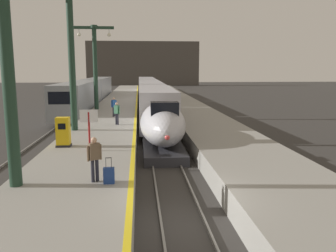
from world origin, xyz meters
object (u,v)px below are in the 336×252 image
(station_column_far, at_px, (95,59))
(ticket_machine_yellow, at_px, (63,133))
(departure_info_board, at_px, (89,122))
(regional_train_adjacent, at_px, (91,92))
(rolling_suitcase, at_px, (109,175))
(station_column_near, at_px, (4,22))
(station_column_mid, at_px, (71,41))
(passenger_mid_platform, at_px, (114,105))
(passenger_near_edge, at_px, (94,156))
(passenger_far_waiting, at_px, (117,112))
(highspeed_train_main, at_px, (150,94))

(station_column_far, distance_m, ticket_machine_yellow, 18.32)
(departure_info_board, bearing_deg, regional_train_adjacent, 97.57)
(rolling_suitcase, distance_m, ticket_machine_yellow, 7.09)
(rolling_suitcase, bearing_deg, station_column_near, 179.10)
(regional_train_adjacent, distance_m, station_column_mid, 25.11)
(passenger_mid_platform, bearing_deg, passenger_near_edge, -88.22)
(regional_train_adjacent, height_order, station_column_near, station_column_near)
(station_column_near, bearing_deg, regional_train_adjacent, 93.49)
(station_column_near, bearing_deg, rolling_suitcase, -0.90)
(ticket_machine_yellow, bearing_deg, station_column_near, -93.15)
(passenger_near_edge, bearing_deg, rolling_suitcase, -26.07)
(passenger_mid_platform, xyz_separation_m, rolling_suitcase, (1.10, -18.44, -0.69))
(station_column_mid, distance_m, passenger_mid_platform, 8.75)
(passenger_near_edge, relative_size, ticket_machine_yellow, 1.06)
(regional_train_adjacent, height_order, station_column_far, station_column_far)
(station_column_far, xyz_separation_m, passenger_mid_platform, (2.22, -5.74, -4.20))
(station_column_far, xyz_separation_m, ticket_machine_yellow, (0.35, -17.77, -4.45))
(passenger_near_edge, distance_m, passenger_far_waiting, 13.48)
(passenger_mid_platform, height_order, ticket_machine_yellow, passenger_mid_platform)
(station_column_near, bearing_deg, ticket_machine_yellow, 86.85)
(highspeed_train_main, relative_size, ticket_machine_yellow, 35.85)
(rolling_suitcase, height_order, departure_info_board, departure_info_board)
(highspeed_train_main, xyz_separation_m, station_column_mid, (-5.90, -21.62, 5.08))
(passenger_near_edge, distance_m, rolling_suitcase, 0.91)
(passenger_far_waiting, distance_m, ticket_machine_yellow, 7.72)
(station_column_near, xyz_separation_m, ticket_machine_yellow, (0.35, 6.36, -4.98))
(station_column_far, xyz_separation_m, rolling_suitcase, (3.32, -24.19, -4.88))
(station_column_far, distance_m, passenger_far_waiting, 11.59)
(regional_train_adjacent, bearing_deg, station_column_near, -86.51)
(regional_train_adjacent, height_order, ticket_machine_yellow, regional_train_adjacent)
(passenger_near_edge, bearing_deg, departure_info_board, 100.01)
(passenger_far_waiting, bearing_deg, highspeed_train_main, 80.87)
(passenger_mid_platform, bearing_deg, departure_info_board, -91.43)
(station_column_near, xyz_separation_m, passenger_mid_platform, (2.22, 18.39, -4.73))
(regional_train_adjacent, bearing_deg, highspeed_train_main, -19.73)
(rolling_suitcase, relative_size, ticket_machine_yellow, 0.61)
(ticket_machine_yellow, bearing_deg, station_column_far, 91.13)
(passenger_near_edge, relative_size, departure_info_board, 0.80)
(rolling_suitcase, height_order, ticket_machine_yellow, ticket_machine_yellow)
(station_column_mid, distance_m, rolling_suitcase, 13.34)
(passenger_near_edge, bearing_deg, highspeed_train_main, 84.61)
(passenger_near_edge, height_order, ticket_machine_yellow, passenger_near_edge)
(highspeed_train_main, distance_m, departure_info_board, 28.20)
(regional_train_adjacent, distance_m, station_column_near, 36.44)
(regional_train_adjacent, relative_size, station_column_mid, 3.64)
(passenger_mid_platform, distance_m, passenger_far_waiting, 4.73)
(station_column_near, distance_m, rolling_suitcase, 6.35)
(station_column_far, distance_m, rolling_suitcase, 24.90)
(ticket_machine_yellow, height_order, departure_info_board, departure_info_board)
(passenger_mid_platform, bearing_deg, passenger_far_waiting, -83.37)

